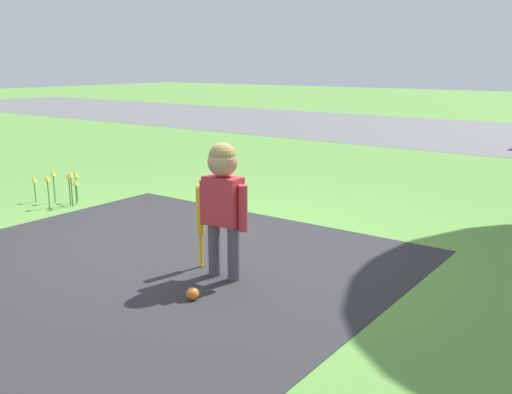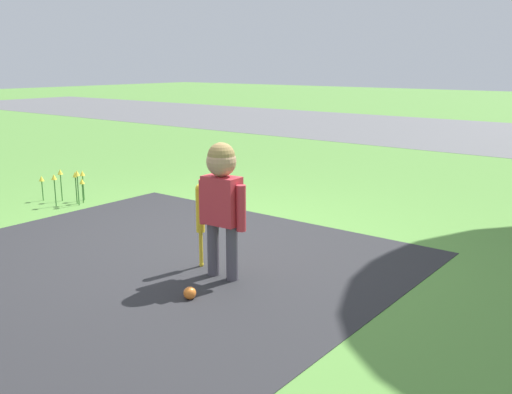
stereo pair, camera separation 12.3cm
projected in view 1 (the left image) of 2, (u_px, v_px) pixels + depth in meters
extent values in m
plane|color=#518438|center=(198.00, 238.00, 5.17)|extent=(60.00, 60.00, 0.00)
cube|color=#59595B|center=(484.00, 135.00, 12.51)|extent=(40.00, 6.00, 0.01)
cylinder|color=#4C4751|center=(214.00, 249.00, 4.22)|extent=(0.09, 0.09, 0.41)
cylinder|color=#4C4751|center=(234.00, 253.00, 4.13)|extent=(0.09, 0.09, 0.41)
cube|color=#BF2D38|center=(223.00, 201.00, 4.09)|extent=(0.28, 0.17, 0.35)
cylinder|color=#BF2D38|center=(204.00, 202.00, 4.19)|extent=(0.07, 0.07, 0.33)
cylinder|color=#BF2D38|center=(243.00, 208.00, 4.00)|extent=(0.07, 0.07, 0.33)
sphere|color=tan|center=(223.00, 162.00, 4.02)|extent=(0.22, 0.22, 0.22)
sphere|color=#997A47|center=(222.00, 156.00, 4.01)|extent=(0.20, 0.20, 0.20)
sphere|color=yellow|center=(202.00, 265.00, 4.44)|extent=(0.04, 0.04, 0.04)
cylinder|color=yellow|center=(201.00, 250.00, 4.41)|extent=(0.03, 0.03, 0.28)
cylinder|color=yellow|center=(200.00, 211.00, 4.34)|extent=(0.07, 0.07, 0.35)
sphere|color=yellow|center=(200.00, 188.00, 4.30)|extent=(0.06, 0.06, 0.06)
sphere|color=orange|center=(193.00, 294.00, 3.82)|extent=(0.09, 0.09, 0.09)
cylinder|color=#38702D|center=(76.00, 194.00, 6.39)|extent=(0.01, 0.01, 0.22)
cone|color=yellow|center=(75.00, 182.00, 6.36)|extent=(0.06, 0.06, 0.06)
cylinder|color=#38702D|center=(54.00, 189.00, 6.47)|extent=(0.01, 0.01, 0.31)
cone|color=yellow|center=(53.00, 173.00, 6.42)|extent=(0.06, 0.06, 0.06)
cylinder|color=#38702D|center=(48.00, 194.00, 6.22)|extent=(0.01, 0.01, 0.30)
cone|color=yellow|center=(47.00, 178.00, 6.18)|extent=(0.06, 0.06, 0.06)
cylinder|color=#38702D|center=(72.00, 192.00, 6.27)|extent=(0.01, 0.01, 0.34)
cone|color=yellow|center=(70.00, 174.00, 6.23)|extent=(0.06, 0.06, 0.06)
cylinder|color=#38702D|center=(35.00, 192.00, 6.48)|extent=(0.01, 0.01, 0.23)
cone|color=yellow|center=(34.00, 180.00, 6.45)|extent=(0.06, 0.06, 0.06)
cylinder|color=#38702D|center=(70.00, 192.00, 6.33)|extent=(0.01, 0.01, 0.31)
cone|color=yellow|center=(68.00, 175.00, 6.29)|extent=(0.06, 0.06, 0.06)
cylinder|color=#38702D|center=(77.00, 189.00, 6.50)|extent=(0.01, 0.01, 0.29)
cone|color=yellow|center=(76.00, 174.00, 6.46)|extent=(0.06, 0.06, 0.06)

